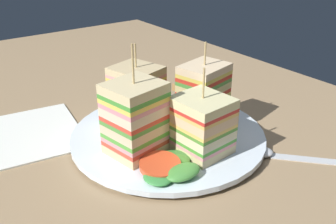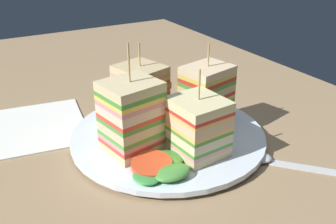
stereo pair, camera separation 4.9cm
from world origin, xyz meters
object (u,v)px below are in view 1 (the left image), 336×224
sandwich_wedge_1 (201,125)px  chip_pile (159,124)px  plate (168,136)px  napkin (30,133)px  sandwich_wedge_0 (135,119)px  spoon (278,154)px  sandwich_wedge_3 (137,94)px  sandwich_wedge_2 (202,93)px

sandwich_wedge_1 → chip_pile: (-6.95, -1.27, -2.39)cm
plate → chip_pile: 2.02cm
napkin → sandwich_wedge_0: bearing=31.3°
sandwich_wedge_1 → spoon: 10.56cm
napkin → sandwich_wedge_3: bearing=63.3°
sandwich_wedge_1 → sandwich_wedge_2: (-6.14, 5.35, 0.60)cm
sandwich_wedge_1 → sandwich_wedge_3: 11.79cm
sandwich_wedge_3 → napkin: sandwich_wedge_3 is taller
sandwich_wedge_2 → chip_pile: 7.32cm
spoon → napkin: size_ratio=0.80×
sandwich_wedge_0 → sandwich_wedge_2: sandwich_wedge_0 is taller
chip_pile → sandwich_wedge_3: bearing=-177.2°
sandwich_wedge_0 → sandwich_wedge_1: bearing=-45.6°
plate → sandwich_wedge_2: (-0.28, 5.90, 4.54)cm
sandwich_wedge_2 → napkin: 24.04cm
sandwich_wedge_0 → sandwich_wedge_3: sandwich_wedge_0 is taller
sandwich_wedge_1 → sandwich_wedge_2: 8.17cm
sandwich_wedge_0 → spoon: size_ratio=1.11×
sandwich_wedge_0 → napkin: 17.14cm
plate → sandwich_wedge_3: size_ratio=2.34×
sandwich_wedge_2 → chip_pile: size_ratio=1.53×
sandwich_wedge_0 → chip_pile: (-2.51, 4.99, -3.31)cm
chip_pile → sandwich_wedge_1: bearing=10.4°
sandwich_wedge_2 → spoon: sandwich_wedge_2 is taller
plate → spoon: bearing=37.3°
sandwich_wedge_0 → spoon: bearing=-44.7°
sandwich_wedge_2 → sandwich_wedge_3: bearing=-51.8°
napkin → sandwich_wedge_1: bearing=38.8°
plate → sandwich_wedge_1: 7.08cm
sandwich_wedge_1 → napkin: 23.95cm
plate → napkin: bearing=-131.3°
sandwich_wedge_1 → napkin: bearing=34.0°
chip_pile → spoon: chip_pile is taller
spoon → sandwich_wedge_2: bearing=-29.4°
sandwich_wedge_3 → plate: bearing=-6.4°
sandwich_wedge_0 → sandwich_wedge_1: 7.74cm
napkin → spoon: bearing=43.8°
napkin → chip_pile: bearing=49.8°
sandwich_wedge_2 → chip_pile: sandwich_wedge_2 is taller
plate → sandwich_wedge_1: sandwich_wedge_1 is taller
sandwich_wedge_3 → spoon: sandwich_wedge_3 is taller
chip_pile → napkin: chip_pile is taller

